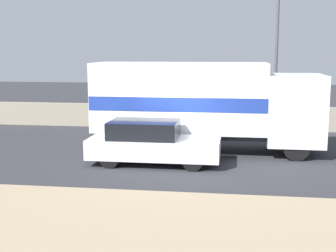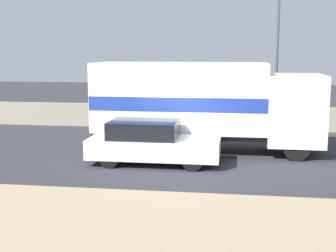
{
  "view_description": "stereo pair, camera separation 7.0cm",
  "coord_description": "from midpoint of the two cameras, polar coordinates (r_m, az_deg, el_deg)",
  "views": [
    {
      "loc": [
        2.22,
        -15.37,
        3.87
      ],
      "look_at": [
        -0.18,
        1.27,
        1.15
      ],
      "focal_mm": 50.0,
      "sensor_mm": 36.0,
      "label": 1
    },
    {
      "loc": [
        2.29,
        -15.36,
        3.87
      ],
      "look_at": [
        -0.18,
        1.27,
        1.15
      ],
      "focal_mm": 50.0,
      "sensor_mm": 36.0,
      "label": 2
    }
  ],
  "objects": [
    {
      "name": "street_lamp",
      "position": [
        22.05,
        13.31,
        10.99
      ],
      "size": [
        0.56,
        0.28,
        8.18
      ],
      "color": "#4C4C51",
      "rests_on": "ground_plane"
    },
    {
      "name": "stone_wall_backdrop",
      "position": [
        23.47,
        2.85,
        1.13
      ],
      "size": [
        60.0,
        0.35,
        1.17
      ],
      "color": "gray",
      "rests_on": "ground_plane"
    },
    {
      "name": "ground_plane",
      "position": [
        16.0,
        0.09,
        -4.82
      ],
      "size": [
        80.0,
        80.0,
        0.0
      ],
      "primitive_type": "plane",
      "color": "#2D2D33"
    },
    {
      "name": "car_hatchback",
      "position": [
        16.05,
        -1.92,
        -2.05
      ],
      "size": [
        4.48,
        1.76,
        1.5
      ],
      "color": "silver",
      "rests_on": "ground_plane"
    },
    {
      "name": "box_truck",
      "position": [
        17.93,
        4.35,
        2.96
      ],
      "size": [
        8.59,
        2.47,
        3.42
      ],
      "color": "silver",
      "rests_on": "ground_plane"
    },
    {
      "name": "dirt_shoulder_foreground",
      "position": [
        10.78,
        -4.29,
        -11.79
      ],
      "size": [
        60.0,
        4.93,
        0.04
      ],
      "color": "#9E896B",
      "rests_on": "ground_plane"
    }
  ]
}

